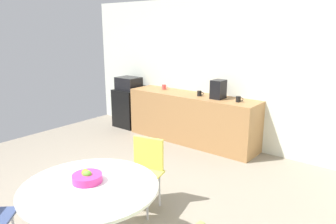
{
  "coord_description": "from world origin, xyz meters",
  "views": [
    {
      "loc": [
        2.95,
        -2.1,
        2.08
      ],
      "look_at": [
        0.28,
        1.26,
        0.95
      ],
      "focal_mm": 34.4,
      "sensor_mm": 36.0,
      "label": 1
    }
  ],
  "objects": [
    {
      "name": "ground_plane",
      "position": [
        0.0,
        0.0,
        0.0
      ],
      "size": [
        6.0,
        6.0,
        0.0
      ],
      "primitive_type": "plane",
      "color": "gray"
    },
    {
      "name": "wall_back",
      "position": [
        0.0,
        3.0,
        1.3
      ],
      "size": [
        6.0,
        0.1,
        2.6
      ],
      "primitive_type": "cube",
      "color": "silver",
      "rests_on": "ground_plane"
    },
    {
      "name": "counter_block",
      "position": [
        -0.28,
        2.65,
        0.45
      ],
      "size": [
        2.54,
        0.6,
        0.9
      ],
      "primitive_type": "cube",
      "color": "#9E7042",
      "rests_on": "ground_plane"
    },
    {
      "name": "mini_fridge",
      "position": [
        -1.9,
        2.65,
        0.4
      ],
      "size": [
        0.54,
        0.54,
        0.81
      ],
      "primitive_type": "cube",
      "color": "black",
      "rests_on": "ground_plane"
    },
    {
      "name": "microwave",
      "position": [
        -1.9,
        2.65,
        0.94
      ],
      "size": [
        0.48,
        0.38,
        0.26
      ],
      "primitive_type": "cube",
      "color": "black",
      "rests_on": "mini_fridge"
    },
    {
      "name": "round_table",
      "position": [
        0.83,
        -0.54,
        0.62
      ],
      "size": [
        1.2,
        1.2,
        0.75
      ],
      "color": "silver",
      "rests_on": "ground_plane"
    },
    {
      "name": "chair_yellow",
      "position": [
        0.58,
        0.45,
        0.52
      ],
      "size": [
        0.51,
        0.51,
        0.83
      ],
      "color": "silver",
      "rests_on": "ground_plane"
    },
    {
      "name": "fruit_bowl",
      "position": [
        0.76,
        -0.5,
        0.79
      ],
      "size": [
        0.27,
        0.27,
        0.11
      ],
      "color": "#D8338C",
      "rests_on": "round_table"
    },
    {
      "name": "mug_white",
      "position": [
        0.66,
        2.63,
        0.95
      ],
      "size": [
        0.13,
        0.08,
        0.09
      ],
      "color": "black",
      "rests_on": "counter_block"
    },
    {
      "name": "mug_green",
      "position": [
        -1.0,
        2.73,
        0.95
      ],
      "size": [
        0.13,
        0.08,
        0.09
      ],
      "color": "#D84C4C",
      "rests_on": "counter_block"
    },
    {
      "name": "mug_red",
      "position": [
        -0.1,
        2.63,
        0.95
      ],
      "size": [
        0.13,
        0.08,
        0.09
      ],
      "color": "black",
      "rests_on": "counter_block"
    },
    {
      "name": "coffee_maker",
      "position": [
        0.26,
        2.65,
        1.06
      ],
      "size": [
        0.2,
        0.24,
        0.32
      ],
      "primitive_type": "cube",
      "color": "black",
      "rests_on": "counter_block"
    }
  ]
}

